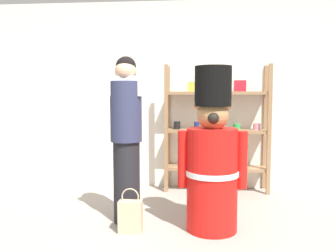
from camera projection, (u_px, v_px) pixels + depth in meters
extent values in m
cube|color=silver|center=(178.00, 95.00, 4.96)|extent=(6.40, 0.12, 2.60)
cube|color=#93704C|center=(166.00, 129.00, 4.64)|extent=(0.05, 0.05, 1.70)
cube|color=#93704C|center=(269.00, 130.00, 4.52)|extent=(0.05, 0.05, 1.70)
cube|color=#93704C|center=(168.00, 127.00, 4.94)|extent=(0.05, 0.05, 1.70)
cube|color=#93704C|center=(265.00, 128.00, 4.82)|extent=(0.05, 0.05, 1.70)
cube|color=#93704C|center=(216.00, 168.00, 4.78)|extent=(1.34, 0.30, 0.04)
cube|color=#93704C|center=(216.00, 131.00, 4.73)|extent=(1.34, 0.30, 0.04)
cube|color=#93704C|center=(217.00, 93.00, 4.69)|extent=(1.34, 0.30, 0.04)
cylinder|color=black|center=(177.00, 125.00, 4.78)|extent=(0.09, 0.09, 0.11)
cylinder|color=navy|center=(197.00, 126.00, 4.72)|extent=(0.07, 0.07, 0.11)
cylinder|color=blue|center=(217.00, 126.00, 4.69)|extent=(0.09, 0.09, 0.10)
cylinder|color=green|center=(237.00, 127.00, 4.70)|extent=(0.10, 0.10, 0.08)
cylinder|color=pink|center=(257.00, 127.00, 4.69)|extent=(0.10, 0.10, 0.08)
cylinder|color=#B27226|center=(192.00, 160.00, 4.81)|extent=(0.07, 0.07, 0.18)
cylinder|color=silver|center=(241.00, 159.00, 4.72)|extent=(0.06, 0.06, 0.22)
cube|color=gold|center=(194.00, 87.00, 4.71)|extent=(0.18, 0.14, 0.13)
cube|color=#B21E2D|center=(240.00, 86.00, 4.65)|extent=(0.15, 0.12, 0.15)
cylinder|color=red|center=(212.00, 180.00, 3.34)|extent=(0.49, 0.49, 0.99)
cylinder|color=white|center=(212.00, 173.00, 3.34)|extent=(0.51, 0.51, 0.05)
sphere|color=#A37A4C|center=(213.00, 115.00, 3.29)|extent=(0.30, 0.30, 0.30)
sphere|color=#A37A4C|center=(199.00, 105.00, 3.29)|extent=(0.11, 0.11, 0.11)
sphere|color=#A37A4C|center=(227.00, 105.00, 3.27)|extent=(0.11, 0.11, 0.11)
cylinder|color=black|center=(213.00, 86.00, 3.27)|extent=(0.35, 0.35, 0.37)
cylinder|color=red|center=(183.00, 159.00, 3.35)|extent=(0.11, 0.11, 0.54)
cylinder|color=red|center=(242.00, 160.00, 3.30)|extent=(0.11, 0.11, 0.54)
sphere|color=black|center=(213.00, 118.00, 3.16)|extent=(0.11, 0.11, 0.11)
cylinder|color=black|center=(127.00, 182.00, 3.57)|extent=(0.27, 0.27, 0.83)
cylinder|color=#2D3351|center=(126.00, 112.00, 3.51)|extent=(0.32, 0.32, 0.60)
sphere|color=tan|center=(126.00, 71.00, 3.47)|extent=(0.22, 0.22, 0.22)
cube|color=silver|center=(124.00, 86.00, 3.42)|extent=(0.33, 0.04, 0.20)
sphere|color=black|center=(126.00, 67.00, 3.49)|extent=(0.21, 0.21, 0.21)
cube|color=#C1AD89|center=(130.00, 217.00, 3.31)|extent=(0.22, 0.12, 0.30)
torus|color=#C1AD89|center=(130.00, 197.00, 3.29)|extent=(0.17, 0.01, 0.17)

